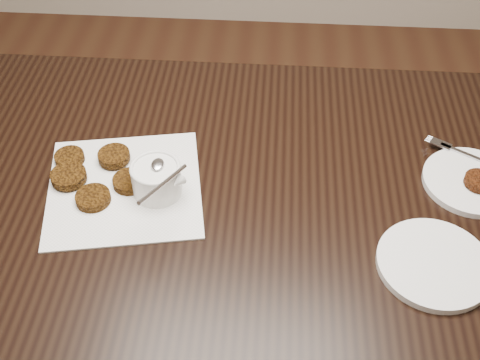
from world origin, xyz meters
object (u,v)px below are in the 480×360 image
napkin (125,187)px  plate_with_patty (472,179)px  sauce_ramekin (155,167)px  plate_empty (434,264)px  table (217,296)px

napkin → plate_with_patty: size_ratio=1.57×
sauce_ramekin → napkin: bearing=174.1°
sauce_ramekin → plate_empty: sauce_ramekin is taller
table → sauce_ramekin: (-0.11, -0.01, 0.45)m
table → plate_with_patty: bearing=6.4°
napkin → plate_empty: bearing=-14.6°
napkin → plate_empty: size_ratio=1.49×
sauce_ramekin → plate_empty: (0.53, -0.15, -0.07)m
table → plate_with_patty: size_ratio=7.33×
sauce_ramekin → plate_with_patty: (0.64, 0.07, -0.06)m
sauce_ramekin → plate_with_patty: sauce_ramekin is taller
table → napkin: size_ratio=4.66×
table → napkin: (-0.18, -0.00, 0.38)m
napkin → sauce_ramekin: (0.07, -0.01, 0.07)m
sauce_ramekin → plate_with_patty: 0.65m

